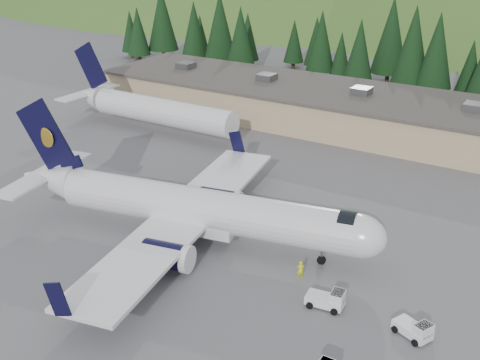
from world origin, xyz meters
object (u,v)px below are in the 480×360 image
(baggage_tug_a, at_px, (329,299))
(ramp_worker, at_px, (300,270))
(terminal_building, at_px, (327,106))
(airliner, at_px, (194,209))
(second_airliner, at_px, (147,108))
(baggage_tug_b, at_px, (415,330))

(baggage_tug_a, distance_m, ramp_worker, 4.40)
(terminal_building, distance_m, ramp_worker, 41.84)
(airliner, relative_size, ramp_worker, 22.16)
(terminal_building, xyz_separation_m, ramp_worker, (15.14, -38.97, -1.81))
(airliner, distance_m, baggage_tug_a, 15.35)
(second_airliner, bearing_deg, baggage_tug_b, -29.43)
(terminal_building, bearing_deg, baggage_tug_a, -65.66)
(ramp_worker, bearing_deg, terminal_building, -108.15)
(second_airliner, bearing_deg, baggage_tug_a, -33.36)
(second_airliner, height_order, baggage_tug_b, second_airliner)
(airliner, relative_size, baggage_tug_b, 11.77)
(second_airliner, xyz_separation_m, ramp_worker, (35.05, -22.97, -2.51))
(second_airliner, xyz_separation_m, terminal_building, (19.91, 16.00, -0.70))
(baggage_tug_a, bearing_deg, terminal_building, 107.46)
(baggage_tug_b, xyz_separation_m, ramp_worker, (-10.33, 2.64, 0.16))
(second_airliner, xyz_separation_m, baggage_tug_b, (45.38, -25.61, -2.67))
(ramp_worker, bearing_deg, baggage_tug_a, 105.98)
(airliner, distance_m, second_airliner, 32.61)
(baggage_tug_a, bearing_deg, baggage_tug_b, -8.08)
(airliner, height_order, second_airliner, airliner)
(second_airliner, bearing_deg, ramp_worker, -33.23)
(airliner, xyz_separation_m, ramp_worker, (11.17, -0.77, -2.38))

